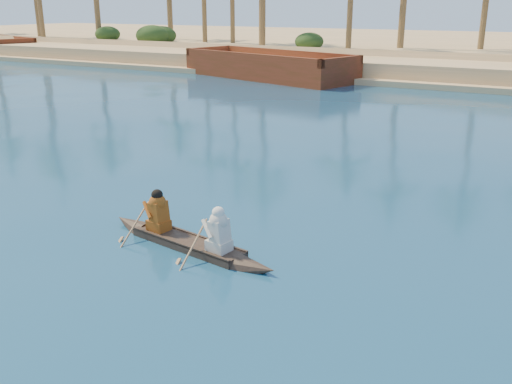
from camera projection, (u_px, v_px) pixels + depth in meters
The scene contains 5 objects.
ground at pixel (61, 158), 19.11m from camera, with size 160.00×160.00×0.00m, color #0C2D50.
sandy_embankment at pixel (413, 49), 57.97m from camera, with size 150.00×51.00×1.50m.
shrub_cluster at pixel (365, 53), 44.95m from camera, with size 100.00×6.00×2.40m, color #1D3814, non-canonical shape.
canoe at pixel (188, 236), 12.05m from camera, with size 4.64×1.37×1.27m.
barge_mid at pixel (268, 67), 39.44m from camera, with size 13.41×7.63×2.12m.
Camera 1 is at (14.63, -13.07, 4.92)m, focal length 40.00 mm.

